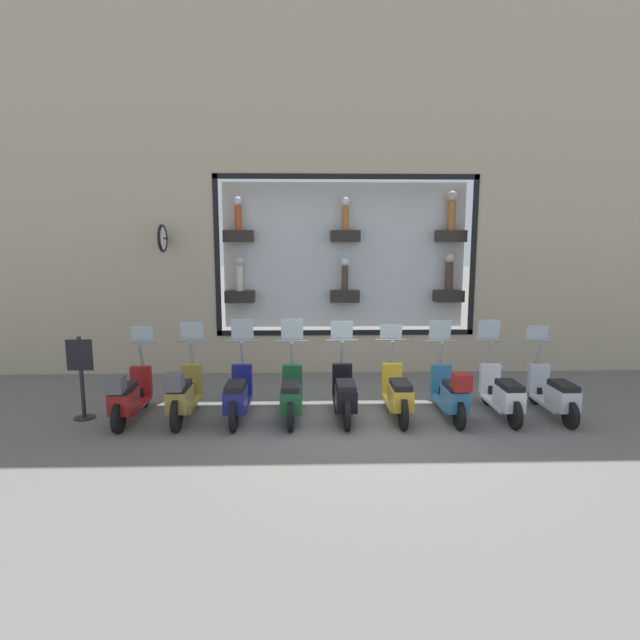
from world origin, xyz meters
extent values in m
plane|color=#66635E|center=(0.00, 0.00, 0.00)|extent=(120.00, 120.00, 0.00)
cube|color=tan|center=(3.60, 0.00, 0.46)|extent=(0.40, 6.13, 0.92)
cube|color=tan|center=(3.60, 0.00, 6.56)|extent=(0.40, 6.13, 3.79)
cube|color=black|center=(3.39, 0.00, 4.61)|extent=(0.04, 6.13, 0.12)
cube|color=black|center=(3.39, 0.00, 0.98)|extent=(0.04, 6.13, 0.12)
cube|color=black|center=(3.39, -3.01, 2.79)|extent=(0.04, 0.12, 3.74)
cube|color=black|center=(3.39, 3.01, 2.79)|extent=(0.04, 0.12, 3.74)
cube|color=silver|center=(3.95, 0.00, 2.79)|extent=(0.04, 5.89, 3.50)
cube|color=#28231E|center=(3.73, -2.55, 3.26)|extent=(0.36, 0.70, 0.28)
cylinder|color=#B26B2D|center=(3.73, -2.55, 3.74)|extent=(0.19, 0.19, 0.68)
sphere|color=beige|center=(3.73, -2.55, 4.21)|extent=(0.25, 0.25, 0.25)
cube|color=#28231E|center=(3.73, 0.00, 3.26)|extent=(0.36, 0.70, 0.28)
cylinder|color=#B26B2D|center=(3.73, 0.00, 3.69)|extent=(0.16, 0.16, 0.57)
sphere|color=white|center=(3.73, 0.00, 4.08)|extent=(0.21, 0.21, 0.21)
cube|color=#28231E|center=(3.73, 2.55, 3.26)|extent=(0.36, 0.70, 0.28)
cylinder|color=#CC4C23|center=(3.73, 2.55, 3.69)|extent=(0.16, 0.16, 0.57)
sphere|color=white|center=(3.73, 2.55, 4.08)|extent=(0.21, 0.21, 0.21)
cube|color=#28231E|center=(3.73, -2.55, 1.82)|extent=(0.36, 0.70, 0.28)
cylinder|color=#47382D|center=(3.73, -2.55, 2.29)|extent=(0.18, 0.18, 0.66)
sphere|color=beige|center=(3.73, -2.55, 2.75)|extent=(0.24, 0.24, 0.24)
cube|color=#28231E|center=(3.73, 0.00, 1.82)|extent=(0.36, 0.70, 0.28)
cylinder|color=#47382D|center=(3.73, 0.00, 2.25)|extent=(0.16, 0.16, 0.59)
sphere|color=white|center=(3.73, 0.00, 2.65)|extent=(0.21, 0.21, 0.21)
cube|color=#28231E|center=(3.73, 2.55, 1.82)|extent=(0.36, 0.70, 0.28)
cylinder|color=silver|center=(3.73, 2.55, 2.27)|extent=(0.17, 0.17, 0.61)
sphere|color=beige|center=(3.73, 2.55, 2.68)|extent=(0.22, 0.22, 0.22)
cylinder|color=black|center=(3.23, 4.15, 3.21)|extent=(0.35, 0.05, 0.05)
torus|color=black|center=(3.05, 4.15, 3.21)|extent=(0.63, 0.07, 0.63)
cylinder|color=white|center=(3.05, 4.15, 3.21)|extent=(0.52, 0.03, 0.52)
cylinder|color=black|center=(0.93, -3.51, 0.23)|extent=(0.46, 0.09, 0.46)
cylinder|color=black|center=(-0.40, -3.51, 0.23)|extent=(0.46, 0.09, 0.46)
cube|color=#B7BCC6|center=(0.27, -3.51, 0.22)|extent=(1.02, 0.38, 0.06)
cube|color=#B7BCC6|center=(-0.11, -3.51, 0.43)|extent=(0.61, 0.35, 0.36)
cube|color=black|center=(-0.11, -3.51, 0.66)|extent=(0.58, 0.31, 0.10)
cube|color=#B7BCC6|center=(0.81, -3.51, 0.53)|extent=(0.12, 0.37, 0.56)
cylinder|color=gray|center=(0.88, -3.51, 1.02)|extent=(0.20, 0.06, 0.45)
cylinder|color=gray|center=(0.95, -3.51, 1.24)|extent=(0.04, 0.61, 0.04)
cube|color=silver|center=(0.99, -3.51, 1.39)|extent=(0.08, 0.42, 0.30)
cylinder|color=black|center=(0.92, -2.57, 0.24)|extent=(0.49, 0.09, 0.49)
cylinder|color=black|center=(-0.39, -2.57, 0.24)|extent=(0.49, 0.09, 0.49)
cube|color=silver|center=(0.27, -2.57, 0.23)|extent=(1.02, 0.38, 0.06)
cube|color=silver|center=(-0.11, -2.57, 0.44)|extent=(0.61, 0.35, 0.36)
cube|color=black|center=(-0.11, -2.57, 0.67)|extent=(0.58, 0.31, 0.10)
cube|color=silver|center=(0.81, -2.57, 0.54)|extent=(0.12, 0.37, 0.56)
cylinder|color=gray|center=(0.88, -2.57, 1.03)|extent=(0.20, 0.06, 0.45)
cylinder|color=gray|center=(0.95, -2.57, 1.25)|extent=(0.04, 0.61, 0.04)
cube|color=silver|center=(0.99, -2.57, 1.45)|extent=(0.10, 0.42, 0.40)
cylinder|color=black|center=(0.93, -1.62, 0.24)|extent=(0.48, 0.09, 0.48)
cylinder|color=black|center=(-0.39, -1.62, 0.24)|extent=(0.48, 0.09, 0.48)
cube|color=teal|center=(0.27, -1.62, 0.23)|extent=(1.02, 0.38, 0.06)
cube|color=teal|center=(-0.11, -1.62, 0.44)|extent=(0.61, 0.35, 0.36)
cube|color=black|center=(-0.11, -1.62, 0.67)|extent=(0.58, 0.31, 0.10)
cube|color=teal|center=(0.81, -1.62, 0.54)|extent=(0.12, 0.37, 0.56)
cylinder|color=gray|center=(0.88, -1.62, 1.03)|extent=(0.20, 0.06, 0.45)
cylinder|color=gray|center=(0.95, -1.62, 1.25)|extent=(0.04, 0.60, 0.04)
cube|color=silver|center=(0.99, -1.62, 1.45)|extent=(0.10, 0.42, 0.40)
cube|color=maroon|center=(-0.44, -1.62, 0.83)|extent=(0.28, 0.28, 0.28)
cylinder|color=black|center=(0.90, -0.68, 0.27)|extent=(0.54, 0.09, 0.54)
cylinder|color=black|center=(-0.37, -0.68, 0.27)|extent=(0.54, 0.09, 0.54)
cube|color=gold|center=(0.27, -0.68, 0.26)|extent=(1.02, 0.39, 0.06)
cube|color=gold|center=(-0.11, -0.68, 0.47)|extent=(0.61, 0.35, 0.36)
cube|color=black|center=(-0.11, -0.68, 0.70)|extent=(0.58, 0.31, 0.10)
cube|color=gold|center=(0.81, -0.68, 0.57)|extent=(0.12, 0.37, 0.56)
cylinder|color=gray|center=(0.88, -0.68, 1.06)|extent=(0.20, 0.06, 0.45)
cylinder|color=gray|center=(0.95, -0.68, 1.27)|extent=(0.04, 0.60, 0.04)
cube|color=silver|center=(0.99, -0.68, 1.42)|extent=(0.08, 0.42, 0.29)
cylinder|color=black|center=(0.91, 0.27, 0.27)|extent=(0.53, 0.09, 0.53)
cylinder|color=black|center=(-0.37, 0.27, 0.27)|extent=(0.53, 0.09, 0.53)
cube|color=black|center=(0.27, 0.27, 0.25)|extent=(1.02, 0.39, 0.06)
cube|color=black|center=(-0.11, 0.27, 0.46)|extent=(0.61, 0.35, 0.36)
cube|color=black|center=(-0.11, 0.27, 0.69)|extent=(0.58, 0.31, 0.10)
cube|color=black|center=(0.81, 0.27, 0.56)|extent=(0.12, 0.37, 0.56)
cylinder|color=gray|center=(0.88, 0.27, 1.06)|extent=(0.20, 0.06, 0.45)
cylinder|color=gray|center=(0.95, 0.27, 1.27)|extent=(0.04, 0.60, 0.04)
cube|color=silver|center=(0.99, 0.27, 1.46)|extent=(0.09, 0.42, 0.37)
cylinder|color=black|center=(0.91, 1.21, 0.26)|extent=(0.51, 0.09, 0.51)
cylinder|color=black|center=(-0.38, 1.21, 0.26)|extent=(0.51, 0.09, 0.51)
cube|color=#19512D|center=(0.27, 1.21, 0.24)|extent=(1.02, 0.38, 0.06)
cube|color=#19512D|center=(-0.11, 1.21, 0.45)|extent=(0.61, 0.35, 0.36)
cube|color=black|center=(-0.11, 1.21, 0.68)|extent=(0.58, 0.31, 0.10)
cube|color=#19512D|center=(0.81, 1.21, 0.55)|extent=(0.12, 0.37, 0.56)
cylinder|color=gray|center=(0.88, 1.21, 1.05)|extent=(0.20, 0.06, 0.45)
cylinder|color=gray|center=(0.95, 1.21, 1.26)|extent=(0.04, 0.60, 0.04)
cube|color=silver|center=(0.99, 1.21, 1.48)|extent=(0.11, 0.42, 0.43)
cylinder|color=black|center=(0.91, 2.15, 0.27)|extent=(0.53, 0.09, 0.53)
cylinder|color=black|center=(-0.37, 2.15, 0.27)|extent=(0.53, 0.09, 0.53)
cube|color=navy|center=(0.27, 2.15, 0.25)|extent=(1.02, 0.38, 0.06)
cube|color=navy|center=(-0.11, 2.15, 0.46)|extent=(0.61, 0.35, 0.36)
cube|color=black|center=(-0.11, 2.15, 0.69)|extent=(0.58, 0.31, 0.10)
cube|color=navy|center=(0.81, 2.15, 0.56)|extent=(0.12, 0.37, 0.56)
cylinder|color=gray|center=(0.88, 2.15, 1.06)|extent=(0.20, 0.06, 0.45)
cylinder|color=gray|center=(0.95, 2.15, 1.27)|extent=(0.04, 0.61, 0.04)
cube|color=silver|center=(0.99, 2.15, 1.48)|extent=(0.10, 0.42, 0.41)
cylinder|color=black|center=(0.90, 3.10, 0.28)|extent=(0.56, 0.09, 0.56)
cylinder|color=black|center=(-0.36, 3.10, 0.28)|extent=(0.56, 0.09, 0.56)
cube|color=olive|center=(0.27, 3.10, 0.26)|extent=(1.02, 0.38, 0.06)
cube|color=olive|center=(-0.11, 3.10, 0.47)|extent=(0.61, 0.35, 0.36)
cube|color=black|center=(-0.11, 3.10, 0.70)|extent=(0.58, 0.31, 0.10)
cube|color=olive|center=(0.81, 3.10, 0.57)|extent=(0.12, 0.37, 0.56)
cylinder|color=gray|center=(0.88, 3.10, 1.07)|extent=(0.20, 0.06, 0.45)
cylinder|color=gray|center=(0.95, 3.10, 1.28)|extent=(0.04, 0.61, 0.04)
cube|color=silver|center=(0.99, 3.10, 1.46)|extent=(0.09, 0.42, 0.35)
cube|color=#4C4C51|center=(-0.42, 3.10, 0.86)|extent=(0.28, 0.28, 0.28)
cylinder|color=black|center=(0.92, 4.04, 0.25)|extent=(0.50, 0.09, 0.50)
cylinder|color=black|center=(-0.38, 4.04, 0.25)|extent=(0.50, 0.09, 0.50)
cube|color=maroon|center=(0.27, 4.04, 0.24)|extent=(1.02, 0.38, 0.06)
cube|color=maroon|center=(-0.11, 4.04, 0.45)|extent=(0.61, 0.35, 0.36)
cube|color=black|center=(-0.11, 4.04, 0.68)|extent=(0.58, 0.31, 0.10)
cube|color=maroon|center=(0.81, 4.04, 0.55)|extent=(0.12, 0.37, 0.56)
cylinder|color=gray|center=(0.88, 4.04, 1.04)|extent=(0.20, 0.06, 0.45)
cylinder|color=gray|center=(0.95, 4.04, 1.25)|extent=(0.04, 0.61, 0.04)
cube|color=silver|center=(0.99, 4.04, 1.41)|extent=(0.08, 0.42, 0.30)
cube|color=#4C4C51|center=(-0.43, 4.04, 0.84)|extent=(0.28, 0.28, 0.28)
cylinder|color=#232326|center=(0.31, 4.91, 0.01)|extent=(0.36, 0.36, 0.02)
cylinder|color=#232326|center=(0.31, 4.91, 0.74)|extent=(0.07, 0.07, 1.49)
cube|color=black|center=(0.29, 4.91, 1.16)|extent=(0.03, 0.45, 0.55)
camera|label=1|loc=(-8.34, 0.93, 3.09)|focal=28.00mm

